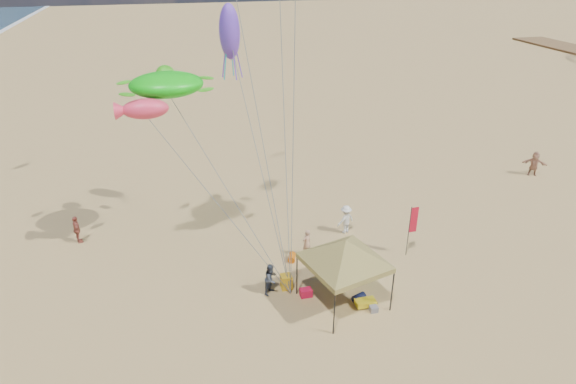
% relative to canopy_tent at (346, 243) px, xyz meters
% --- Properties ---
extents(ground, '(280.00, 280.00, 0.00)m').
position_rel_canopy_tent_xyz_m(ground, '(-1.63, 0.59, -3.12)').
color(ground, tan).
rests_on(ground, ground).
extents(canopy_tent, '(5.87, 5.87, 3.75)m').
position_rel_canopy_tent_xyz_m(canopy_tent, '(0.00, 0.00, 0.00)').
color(canopy_tent, black).
rests_on(canopy_tent, ground).
extents(feather_flag, '(0.43, 0.04, 2.83)m').
position_rel_canopy_tent_xyz_m(feather_flag, '(4.65, 2.79, -1.22)').
color(feather_flag, black).
rests_on(feather_flag, ground).
extents(cooler_red, '(0.54, 0.38, 0.38)m').
position_rel_canopy_tent_xyz_m(cooler_red, '(-1.48, 0.78, -2.93)').
color(cooler_red, red).
rests_on(cooler_red, ground).
extents(cooler_blue, '(0.54, 0.38, 0.38)m').
position_rel_canopy_tent_xyz_m(cooler_blue, '(2.46, 2.91, -2.93)').
color(cooler_blue, '#1815AD').
rests_on(cooler_blue, ground).
extents(bag_navy, '(0.69, 0.54, 0.36)m').
position_rel_canopy_tent_xyz_m(bag_navy, '(0.74, -0.12, -2.94)').
color(bag_navy, black).
rests_on(bag_navy, ground).
extents(bag_orange, '(0.54, 0.69, 0.36)m').
position_rel_canopy_tent_xyz_m(bag_orange, '(-1.40, 3.72, -2.94)').
color(bag_orange, '#D05F0B').
rests_on(bag_orange, ground).
extents(chair_green, '(0.50, 0.50, 0.70)m').
position_rel_canopy_tent_xyz_m(chair_green, '(1.76, 1.39, -2.77)').
color(chair_green, '#1D8418').
rests_on(chair_green, ground).
extents(chair_yellow, '(0.50, 0.50, 0.70)m').
position_rel_canopy_tent_xyz_m(chair_yellow, '(-2.21, 1.60, -2.77)').
color(chair_yellow, yellow).
rests_on(chair_yellow, ground).
extents(crate_grey, '(0.34, 0.30, 0.28)m').
position_rel_canopy_tent_xyz_m(crate_grey, '(1.11, -0.97, -2.98)').
color(crate_grey, slate).
rests_on(crate_grey, ground).
extents(beach_cart, '(0.90, 0.50, 0.24)m').
position_rel_canopy_tent_xyz_m(beach_cart, '(0.89, -0.54, -2.92)').
color(beach_cart, yellow).
rests_on(beach_cart, ground).
extents(person_near_a, '(0.67, 0.60, 1.55)m').
position_rel_canopy_tent_xyz_m(person_near_a, '(-0.56, 3.95, -2.35)').
color(person_near_a, tan).
rests_on(person_near_a, ground).
extents(person_near_b, '(0.94, 0.94, 1.54)m').
position_rel_canopy_tent_xyz_m(person_near_b, '(-2.96, 1.43, -2.35)').
color(person_near_b, '#333A46').
rests_on(person_near_b, ground).
extents(person_near_c, '(1.23, 0.97, 1.66)m').
position_rel_canopy_tent_xyz_m(person_near_c, '(2.20, 5.69, -2.29)').
color(person_near_c, silver).
rests_on(person_near_c, ground).
extents(person_far_a, '(0.65, 1.00, 1.57)m').
position_rel_canopy_tent_xyz_m(person_far_a, '(-12.16, 8.20, -2.34)').
color(person_far_a, '#9C4A3C').
rests_on(person_far_a, ground).
extents(person_far_c, '(1.60, 1.32, 1.72)m').
position_rel_canopy_tent_xyz_m(person_far_c, '(17.67, 9.89, -2.26)').
color(person_far_c, tan).
rests_on(person_far_c, ground).
extents(turtle_kite, '(3.69, 3.09, 1.14)m').
position_rel_canopy_tent_xyz_m(turtle_kite, '(-6.66, 6.61, 5.56)').
color(turtle_kite, '#11D513').
rests_on(turtle_kite, ground).
extents(fish_kite, '(2.28, 1.77, 0.91)m').
position_rel_canopy_tent_xyz_m(fish_kite, '(-7.67, 5.44, 4.82)').
color(fish_kite, '#F9375A').
rests_on(fish_kite, ground).
extents(squid_kite, '(1.17, 1.17, 2.72)m').
position_rel_canopy_tent_xyz_m(squid_kite, '(-3.33, 8.76, 7.48)').
color(squid_kite, '#6D3DDA').
rests_on(squid_kite, ground).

